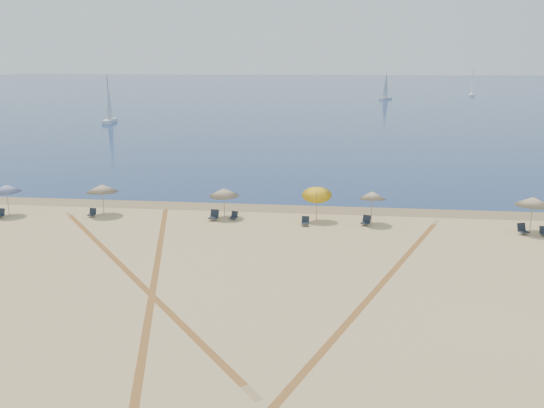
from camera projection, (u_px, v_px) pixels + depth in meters
The scene contains 21 objects.
ground at pixel (209, 365), 21.77m from camera, with size 160.00×160.00×0.00m, color tan.
ocean at pixel (331, 87), 238.58m from camera, with size 500.00×500.00×0.00m, color #0C2151.
wet_sand at pixel (278, 208), 44.90m from camera, with size 500.00×500.00×0.00m, color olive.
umbrella_0 at pixel (6, 188), 42.30m from camera, with size 2.07×2.07×2.38m.
umbrella_1 at pixel (102, 188), 42.47m from camera, with size 2.30×2.32×2.34m.
umbrella_2 at pixel (224, 192), 41.78m from camera, with size 2.14×2.17×2.23m.
umbrella_3 at pixel (317, 192), 40.82m from camera, with size 2.11×2.17×2.77m.
umbrella_4 at pixel (372, 195), 40.13m from camera, with size 1.87×1.92×2.41m.
umbrella_5 at pixel (533, 201), 38.08m from camera, with size 2.28×2.28×2.46m.
chair_0 at pixel (0, 214), 42.04m from camera, with size 0.63×0.71×0.67m.
chair_1 at pixel (92, 213), 42.39m from camera, with size 0.53×0.61×0.60m.
chair_2 at pixel (214, 216), 41.45m from camera, with size 0.70×0.79×0.74m.
chair_3 at pixel (234, 216), 41.57m from camera, with size 0.62×0.68×0.59m.
chair_4 at pixel (305, 222), 40.08m from camera, with size 0.52×0.61×0.63m.
chair_5 at pixel (366, 221), 40.17m from camera, with size 0.76×0.82×0.68m.
chair_6 at pixel (523, 229), 38.11m from camera, with size 0.78×0.84×0.71m.
chair_7 at pixel (544, 232), 37.74m from camera, with size 0.52×0.61×0.61m.
sailboat_0 at pixel (109, 108), 104.83m from camera, with size 2.35×5.92×8.59m.
sailboat_1 at pixel (386, 91), 166.06m from camera, with size 4.00×5.27×7.98m.
sailboat_2 at pixel (472, 88), 181.13m from camera, with size 1.97×5.65×8.24m.
tire_tracks at pixel (215, 276), 30.76m from camera, with size 51.55×40.16×0.00m.
Camera 1 is at (4.65, -19.25, 11.15)m, focal length 38.38 mm.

